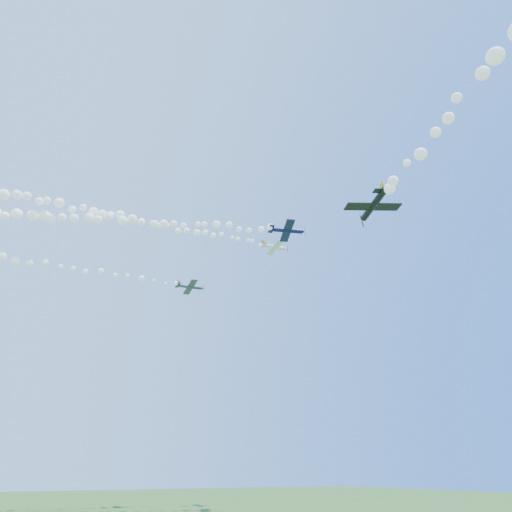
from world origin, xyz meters
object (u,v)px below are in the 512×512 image
plane_navy (287,230)px  plane_grey (190,287)px  plane_white (275,247)px  plane_black (373,206)px

plane_navy → plane_grey: plane_navy is taller
plane_white → plane_navy: plane_white is taller
plane_white → plane_navy: bearing=-103.8°
plane_grey → plane_navy: bearing=-51.4°
plane_white → plane_black: size_ratio=0.88×
plane_black → plane_navy: bearing=8.5°
plane_white → plane_black: 43.08m
plane_navy → plane_black: 30.77m
plane_white → plane_grey: 21.95m
plane_grey → plane_black: size_ratio=0.83×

